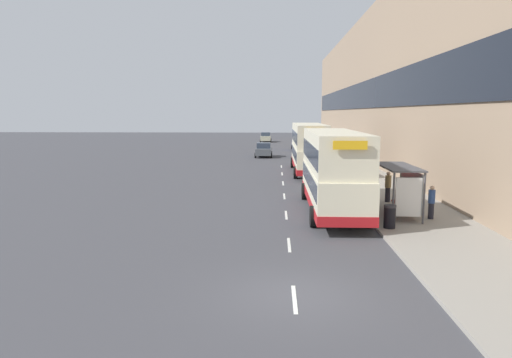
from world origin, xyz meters
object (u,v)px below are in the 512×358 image
bus_shelter (403,182)px  pedestrian_1 (431,202)px  car_0 (264,150)px  litter_bin (390,216)px  double_decker_bus_ahead (309,147)px  double_decker_bus_near (333,170)px  pedestrian_at_shelter (388,186)px  car_3 (299,144)px  car_1 (266,137)px  car_2 (306,150)px

bus_shelter → pedestrian_1: size_ratio=2.57×
car_0 → litter_bin: bearing=100.8°
double_decker_bus_ahead → pedestrian_1: bearing=-75.3°
double_decker_bus_near → pedestrian_at_shelter: (3.46, 2.25, -1.24)m
bus_shelter → pedestrian_at_shelter: bearing=87.5°
double_decker_bus_ahead → car_3: 25.41m
car_0 → pedestrian_at_shelter: 29.41m
litter_bin → bus_shelter: bearing=64.0°
car_0 → car_1: size_ratio=0.90×
double_decker_bus_near → car_2: bearing=88.9°
double_decker_bus_near → pedestrian_1: 5.11m
car_1 → pedestrian_at_shelter: (8.35, -57.01, 0.19)m
pedestrian_at_shelter → bus_shelter: bearing=-92.5°
car_0 → pedestrian_1: pedestrian_1 is taller
double_decker_bus_ahead → car_0: size_ratio=2.93×
car_2 → car_3: car_3 is taller
pedestrian_1 → double_decker_bus_ahead: bearing=104.7°
car_2 → pedestrian_at_shelter: pedestrian_at_shelter is taller
double_decker_bus_ahead → pedestrian_at_shelter: (3.61, -13.71, -1.24)m
car_3 → double_decker_bus_near: bearing=-90.3°
car_2 → pedestrian_at_shelter: 29.13m
car_2 → litter_bin: bearing=-87.6°
car_0 → car_3: (4.73, 10.77, 0.00)m
double_decker_bus_ahead → car_0: bearing=106.6°
pedestrian_at_shelter → pedestrian_1: 4.35m
double_decker_bus_near → car_3: size_ratio=2.56×
car_0 → bus_shelter: bearing=103.7°
car_1 → car_2: car_1 is taller
car_1 → car_2: 28.55m
car_0 → pedestrian_1: bearing=105.5°
double_decker_bus_near → car_3: 41.35m
double_decker_bus_ahead → car_2: double_decker_bus_ahead is taller
car_2 → car_3: (-0.35, 10.09, 0.01)m
pedestrian_1 → bus_shelter: bearing=154.0°
double_decker_bus_near → pedestrian_1: (4.53, -1.97, -1.31)m
bus_shelter → pedestrian_at_shelter: size_ratio=2.36×
bus_shelter → car_1: bus_shelter is taller
litter_bin → car_3: bearing=92.3°
pedestrian_1 → car_1: bearing=98.8°
car_0 → car_1: (-0.39, 28.70, 0.01)m
double_decker_bus_near → car_2: size_ratio=2.63×
double_decker_bus_near → pedestrian_at_shelter: double_decker_bus_near is taller
car_2 → car_3: size_ratio=0.97×
double_decker_bus_near → car_0: double_decker_bus_near is taller
car_2 → pedestrian_at_shelter: bearing=-84.3°
double_decker_bus_near → car_1: bearing=94.7°
double_decker_bus_near → double_decker_bus_ahead: (-0.16, 15.96, 0.00)m
double_decker_bus_near → litter_bin: 4.68m
car_0 → car_2: (5.08, 0.68, -0.01)m
double_decker_bus_ahead → car_1: bearing=96.2°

